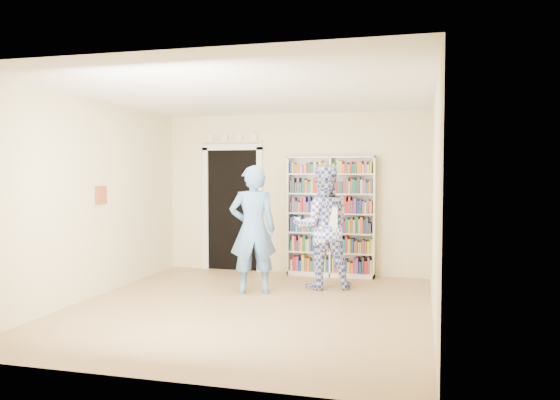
# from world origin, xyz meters

# --- Properties ---
(floor) EXTENTS (5.00, 5.00, 0.00)m
(floor) POSITION_xyz_m (0.00, 0.00, 0.00)
(floor) COLOR #A67D50
(floor) RESTS_ON ground
(ceiling) EXTENTS (5.00, 5.00, 0.00)m
(ceiling) POSITION_xyz_m (0.00, 0.00, 2.70)
(ceiling) COLOR white
(ceiling) RESTS_ON wall_back
(wall_back) EXTENTS (4.50, 0.00, 4.50)m
(wall_back) POSITION_xyz_m (0.00, 2.50, 1.35)
(wall_back) COLOR beige
(wall_back) RESTS_ON floor
(wall_left) EXTENTS (0.00, 5.00, 5.00)m
(wall_left) POSITION_xyz_m (-2.25, 0.00, 1.35)
(wall_left) COLOR beige
(wall_left) RESTS_ON floor
(wall_right) EXTENTS (0.00, 5.00, 5.00)m
(wall_right) POSITION_xyz_m (2.25, 0.00, 1.35)
(wall_right) COLOR beige
(wall_right) RESTS_ON floor
(bookshelf) EXTENTS (1.43, 0.27, 1.97)m
(bookshelf) POSITION_xyz_m (0.67, 2.34, 1.00)
(bookshelf) COLOR white
(bookshelf) RESTS_ON floor
(doorway) EXTENTS (1.10, 0.08, 2.43)m
(doorway) POSITION_xyz_m (-1.10, 2.48, 1.18)
(doorway) COLOR black
(doorway) RESTS_ON floor
(wall_art) EXTENTS (0.03, 0.25, 0.25)m
(wall_art) POSITION_xyz_m (-2.23, 0.20, 1.40)
(wall_art) COLOR brown
(wall_art) RESTS_ON wall_left
(man_blue) EXTENTS (0.78, 0.65, 1.81)m
(man_blue) POSITION_xyz_m (-0.20, 0.81, 0.91)
(man_blue) COLOR #588CC5
(man_blue) RESTS_ON floor
(man_plaid) EXTENTS (1.06, 0.93, 1.82)m
(man_plaid) POSITION_xyz_m (0.70, 1.38, 0.91)
(man_plaid) COLOR #343CA0
(man_plaid) RESTS_ON floor
(paper_sheet) EXTENTS (0.22, 0.05, 0.31)m
(paper_sheet) POSITION_xyz_m (0.84, 1.15, 1.06)
(paper_sheet) COLOR white
(paper_sheet) RESTS_ON man_plaid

